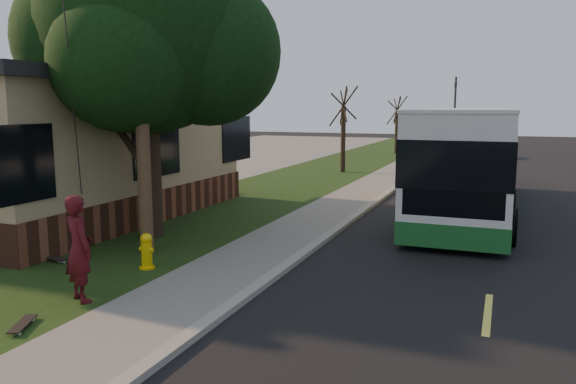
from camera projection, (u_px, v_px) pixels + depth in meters
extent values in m
plane|color=black|center=(263.00, 286.00, 10.58)|extent=(120.00, 120.00, 0.00)
cube|color=black|center=(498.00, 210.00, 18.37)|extent=(8.00, 80.00, 0.01)
cube|color=gray|center=(377.00, 201.00, 19.79)|extent=(0.25, 80.00, 0.12)
cube|color=slate|center=(349.00, 200.00, 20.15)|extent=(2.00, 80.00, 0.08)
cube|color=black|center=(261.00, 194.00, 21.40)|extent=(5.00, 80.00, 0.07)
cube|color=slate|center=(55.00, 182.00, 24.97)|extent=(15.00, 80.00, 0.04)
cylinder|color=yellow|center=(147.00, 255.00, 11.46)|extent=(0.22, 0.22, 0.55)
sphere|color=yellow|center=(146.00, 239.00, 11.41)|extent=(0.24, 0.24, 0.24)
cylinder|color=yellow|center=(146.00, 249.00, 11.44)|extent=(0.30, 0.10, 0.10)
cylinder|color=yellow|center=(146.00, 249.00, 11.44)|extent=(0.10, 0.18, 0.10)
cylinder|color=yellow|center=(147.00, 267.00, 11.50)|extent=(0.32, 0.32, 0.04)
cylinder|color=#473321|center=(139.00, 49.00, 11.99)|extent=(0.30, 0.30, 9.00)
cylinder|color=#2D2D30|center=(71.00, 84.00, 11.42)|extent=(2.52, 3.21, 7.60)
cylinder|color=black|center=(150.00, 158.00, 14.07)|extent=(0.56, 0.56, 4.00)
sphere|color=black|center=(145.00, 27.00, 13.59)|extent=(5.20, 5.20, 5.20)
sphere|color=black|center=(208.00, 52.00, 13.73)|extent=(3.60, 3.60, 3.60)
sphere|color=black|center=(94.00, 40.00, 13.69)|extent=(3.80, 3.80, 3.80)
sphere|color=black|center=(123.00, 60.00, 12.42)|extent=(3.20, 3.20, 3.20)
sphere|color=black|center=(156.00, 19.00, 15.03)|extent=(3.40, 3.40, 3.40)
cylinder|color=black|center=(343.00, 139.00, 28.16)|extent=(0.24, 0.24, 3.30)
cylinder|color=black|center=(344.00, 106.00, 27.91)|extent=(1.38, 0.57, 2.01)
cylinder|color=black|center=(344.00, 106.00, 27.91)|extent=(0.74, 1.21, 1.58)
cylinder|color=black|center=(344.00, 106.00, 27.91)|extent=(0.65, 1.05, 1.95)
cylinder|color=black|center=(344.00, 106.00, 27.91)|extent=(1.28, 0.53, 1.33)
cylinder|color=black|center=(344.00, 106.00, 27.91)|extent=(0.75, 1.21, 1.70)
cylinder|color=black|center=(397.00, 132.00, 39.07)|extent=(0.24, 0.24, 3.03)
cylinder|color=black|center=(397.00, 110.00, 38.84)|extent=(1.38, 0.57, 2.01)
cylinder|color=black|center=(397.00, 110.00, 38.84)|extent=(0.74, 1.21, 1.58)
cylinder|color=black|center=(397.00, 110.00, 38.84)|extent=(0.65, 1.05, 1.95)
cylinder|color=black|center=(397.00, 110.00, 38.84)|extent=(1.28, 0.53, 1.33)
cylinder|color=black|center=(397.00, 110.00, 38.84)|extent=(0.75, 1.21, 1.70)
cylinder|color=#2D2D30|center=(454.00, 115.00, 41.33)|extent=(0.16, 0.16, 5.50)
imported|color=black|center=(455.00, 91.00, 41.06)|extent=(0.18, 0.22, 1.10)
cube|color=silver|center=(470.00, 154.00, 17.90)|extent=(2.52, 12.07, 2.72)
cube|color=#1A5B25|center=(468.00, 197.00, 18.11)|extent=(2.54, 12.09, 0.55)
cube|color=black|center=(471.00, 147.00, 17.87)|extent=(2.56, 12.11, 1.11)
cube|color=black|center=(453.00, 182.00, 12.39)|extent=(2.22, 0.06, 1.61)
cube|color=yellow|center=(456.00, 120.00, 12.19)|extent=(1.61, 0.06, 0.35)
cube|color=#FFF2CC|center=(417.00, 230.00, 12.82)|extent=(0.25, 0.04, 0.15)
cube|color=#FFF2CC|center=(487.00, 236.00, 12.28)|extent=(0.25, 0.04, 0.15)
cube|color=silver|center=(472.00, 110.00, 17.69)|extent=(2.57, 12.12, 0.08)
cylinder|color=black|center=(406.00, 220.00, 14.48)|extent=(0.28, 0.93, 0.93)
cylinder|color=black|center=(511.00, 227.00, 13.58)|extent=(0.28, 0.93, 0.93)
cylinder|color=black|center=(424.00, 199.00, 17.63)|extent=(0.28, 0.93, 0.93)
cylinder|color=black|center=(510.00, 204.00, 16.73)|extent=(0.28, 0.93, 0.93)
cylinder|color=black|center=(443.00, 179.00, 22.64)|extent=(0.28, 0.93, 0.93)
cylinder|color=black|center=(509.00, 182.00, 21.74)|extent=(0.28, 0.93, 0.93)
imported|color=#440D13|center=(79.00, 249.00, 9.45)|extent=(0.79, 0.69, 1.83)
cube|color=black|center=(23.00, 324.00, 8.42)|extent=(0.48, 0.75, 0.02)
cylinder|color=silver|center=(16.00, 333.00, 8.17)|extent=(0.17, 0.11, 0.05)
cylinder|color=silver|center=(29.00, 319.00, 8.68)|extent=(0.17, 0.11, 0.05)
cube|color=black|center=(54.00, 258.00, 12.04)|extent=(0.84, 0.41, 0.02)
cylinder|color=silver|center=(62.00, 262.00, 11.88)|extent=(0.10, 0.19, 0.05)
cylinder|color=silver|center=(47.00, 258.00, 12.22)|extent=(0.10, 0.19, 0.05)
cube|color=black|center=(164.00, 176.00, 22.11)|extent=(1.50, 1.22, 1.23)
cube|color=black|center=(163.00, 159.00, 22.01)|extent=(1.56, 1.27, 0.08)
imported|color=black|center=(476.00, 147.00, 36.86)|extent=(2.15, 4.45, 1.46)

